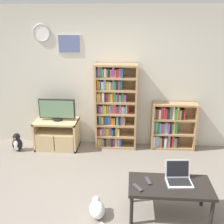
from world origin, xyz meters
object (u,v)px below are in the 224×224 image
Objects in this scene: television at (57,110)px; remote_far_from_laptop at (148,181)px; bookshelf_short at (170,126)px; laptop at (178,177)px; remote_near_laptop at (138,188)px; penguin_figurine at (17,143)px; tv_stand at (57,134)px; bookshelf_tall at (114,107)px; coffee_table at (170,188)px; cat at (97,208)px.

remote_far_from_laptop is at bearing -46.69° from television.
bookshelf_short is 2.71× the size of laptop.
remote_far_from_laptop is at bearing -179.09° from laptop.
penguin_figurine is (-2.21, 1.62, -0.29)m from remote_near_laptop.
remote_near_laptop is 2.76m from penguin_figurine.
television is 2.14m from bookshelf_short.
tv_stand is at bearing -131.23° from television.
bookshelf_tall is 10.23× the size of remote_near_laptop.
remote_near_laptop is at bearing -77.82° from bookshelf_tall.
bookshelf_short reaches higher than coffee_table.
remote_far_from_laptop is 0.39× the size of cat.
bookshelf_short is at bearing 7.00° from penguin_figurine.
cat is at bearing -43.26° from penguin_figurine.
cat is (-0.08, -1.95, -0.69)m from bookshelf_tall.
laptop reaches higher than tv_stand.
coffee_table is (0.82, -1.85, -0.41)m from bookshelf_tall.
television reaches higher than remote_far_from_laptop.
tv_stand is 5.09× the size of remote_near_laptop.
cat is (1.00, -1.81, -0.17)m from tv_stand.
coffee_table is at bearing -30.20° from penguin_figurine.
remote_far_from_laptop is 2.79m from penguin_figurine.
bookshelf_short is 2.08m from remote_near_laptop.
bookshelf_short reaches higher than remote_near_laptop.
remote_near_laptop is (0.42, -1.96, -0.35)m from bookshelf_tall.
television is 2.18m from cat.
television is 4.30× the size of remote_near_laptop.
tv_stand is at bearing -172.82° from bookshelf_tall.
bookshelf_tall is 9.68× the size of remote_far_from_laptop.
remote_near_laptop reaches higher than coffee_table.
bookshelf_short is 1.90m from remote_far_from_laptop.
remote_near_laptop is at bearing 33.85° from remote_far_from_laptop.
bookshelf_short is 5.43× the size of remote_far_from_laptop.
television is at bearing 135.28° from laptop.
coffee_table reaches higher than cat.
penguin_figurine is at bearing 119.55° from cat.
remote_near_laptop is (-0.40, -0.10, 0.06)m from coffee_table.
remote_far_from_laptop is (1.60, -1.70, -0.31)m from television.
tv_stand is 2.56m from coffee_table.
penguin_figurine is at bearing 149.80° from coffee_table.
cat is 1.22× the size of penguin_figurine.
television reaches higher than remote_near_laptop.
tv_stand is at bearing -175.84° from bookshelf_short.
bookshelf_short reaches higher than penguin_figurine.
bookshelf_short is (2.12, 0.13, -0.32)m from television.
bookshelf_tall is at bearing 113.08° from laptop.
bookshelf_short is at bearing 4.16° from tv_stand.
coffee_table is at bearing 160.19° from remote_near_laptop.
tv_stand reaches higher than penguin_figurine.
remote_near_laptop is (1.47, -1.85, -0.31)m from television.
bookshelf_tall reaches higher than bookshelf_short.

